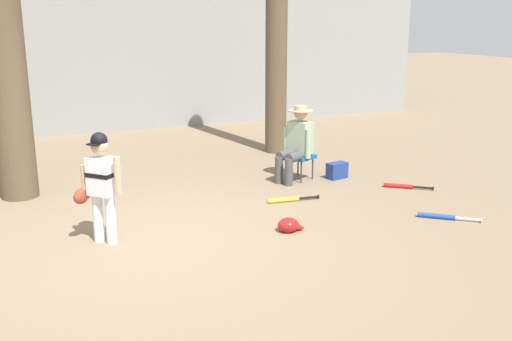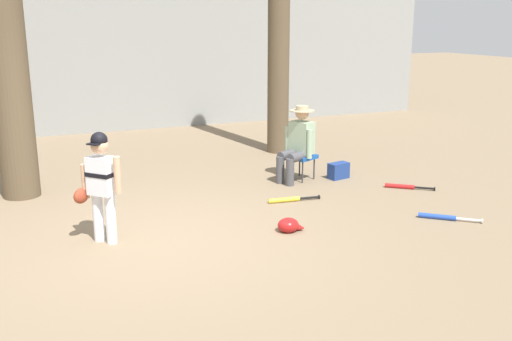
% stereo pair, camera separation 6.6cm
% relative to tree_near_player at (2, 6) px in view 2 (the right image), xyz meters
% --- Properties ---
extents(ground_plane, '(60.00, 60.00, 0.00)m').
position_rel_tree_near_player_xyz_m(ground_plane, '(1.41, -2.60, -2.69)').
color(ground_plane, '#7F6B51').
extents(concrete_back_wall, '(18.00, 0.36, 3.13)m').
position_rel_tree_near_player_xyz_m(concrete_back_wall, '(1.41, 4.77, -1.12)').
color(concrete_back_wall, gray).
rests_on(concrete_back_wall, ground).
extents(tree_near_player, '(0.75, 0.75, 6.12)m').
position_rel_tree_near_player_xyz_m(tree_near_player, '(0.00, 0.00, 0.00)').
color(tree_near_player, brown).
rests_on(tree_near_player, ground).
extents(tree_behind_spectator, '(0.62, 0.62, 5.56)m').
position_rel_tree_near_player_xyz_m(tree_behind_spectator, '(4.71, 1.20, -0.22)').
color(tree_behind_spectator, brown).
rests_on(tree_behind_spectator, ground).
extents(young_ballplayer, '(0.55, 0.47, 1.31)m').
position_rel_tree_near_player_xyz_m(young_ballplayer, '(0.82, -2.33, -1.94)').
color(young_ballplayer, white).
rests_on(young_ballplayer, ground).
extents(folding_stool, '(0.53, 0.53, 0.41)m').
position_rel_tree_near_player_xyz_m(folding_stool, '(4.19, -0.80, -2.32)').
color(folding_stool, '#194C9E').
rests_on(folding_stool, ground).
extents(seated_spectator, '(0.67, 0.55, 1.20)m').
position_rel_tree_near_player_xyz_m(seated_spectator, '(4.10, -0.84, -2.05)').
color(seated_spectator, '#47474C').
rests_on(seated_spectator, ground).
extents(handbag_beside_stool, '(0.37, 0.25, 0.26)m').
position_rel_tree_near_player_xyz_m(handbag_beside_stool, '(4.78, -0.99, -2.56)').
color(handbag_beside_stool, navy).
rests_on(handbag_beside_stool, ground).
extents(bat_red_barrel, '(0.62, 0.52, 0.07)m').
position_rel_tree_near_player_xyz_m(bat_red_barrel, '(5.40, -1.89, -2.65)').
color(bat_red_barrel, red).
rests_on(bat_red_barrel, ground).
extents(bat_yellow_trainer, '(0.78, 0.15, 0.07)m').
position_rel_tree_near_player_xyz_m(bat_yellow_trainer, '(3.47, -1.79, -2.65)').
color(bat_yellow_trainer, yellow).
rests_on(bat_yellow_trainer, ground).
extents(bat_blue_youth, '(0.64, 0.57, 0.07)m').
position_rel_tree_near_player_xyz_m(bat_blue_youth, '(4.97, -3.26, -2.65)').
color(bat_blue_youth, '#2347AD').
rests_on(bat_blue_youth, ground).
extents(batting_helmet_red, '(0.32, 0.24, 0.18)m').
position_rel_tree_near_player_xyz_m(batting_helmet_red, '(2.95, -2.86, -2.61)').
color(batting_helmet_red, '#A81919').
rests_on(batting_helmet_red, ground).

